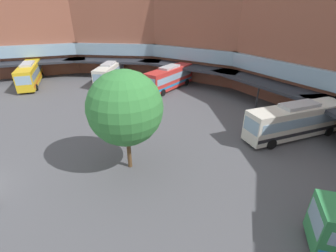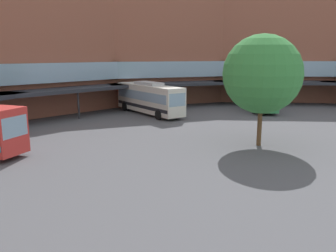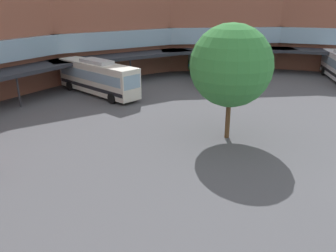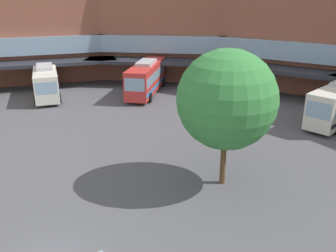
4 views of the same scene
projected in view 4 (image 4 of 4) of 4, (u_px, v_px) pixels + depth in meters
name	position (u px, v px, depth m)	size (l,w,h in m)	color
station_building	(256.00, 39.00, 33.36)	(86.11, 44.18, 16.02)	#93543F
bus_0	(146.00, 77.00, 43.67)	(6.44, 10.87, 3.96)	red
bus_4	(46.00, 81.00, 42.61)	(9.55, 8.36, 3.68)	silver
plaza_tree	(227.00, 100.00, 21.84)	(6.14, 6.14, 8.76)	brown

